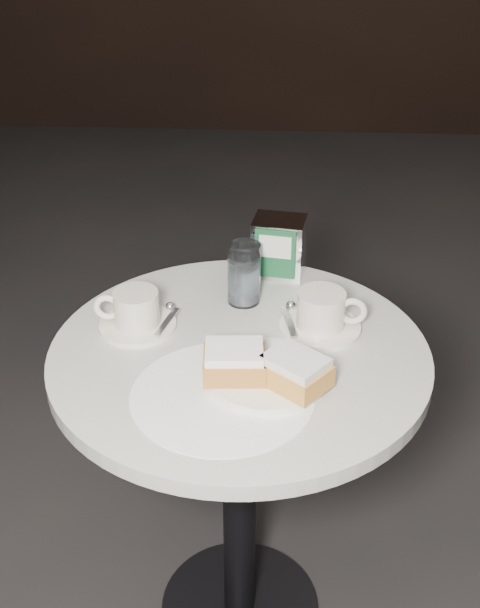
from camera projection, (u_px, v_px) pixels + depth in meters
name	position (u px, v px, depth m)	size (l,w,h in m)	color
cafe_table	(239.00, 432.00, 1.50)	(0.70, 0.70, 0.74)	black
sugar_spill	(222.00, 395.00, 1.28)	(0.31, 0.31, 0.00)	white
beignet_plate	(265.00, 370.00, 1.29)	(0.26, 0.26, 0.07)	white
coffee_cup_left	(136.00, 312.00, 1.44)	(0.16, 0.15, 0.08)	white
coffee_cup_right	(322.00, 314.00, 1.43)	(0.17, 0.17, 0.08)	white
water_glass_left	(245.00, 269.00, 1.55)	(0.08, 0.08, 0.10)	white
water_glass_right	(244.00, 279.00, 1.52)	(0.08, 0.08, 0.11)	white
napkin_dispenser	(279.00, 247.00, 1.61)	(0.12, 0.10, 0.13)	silver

